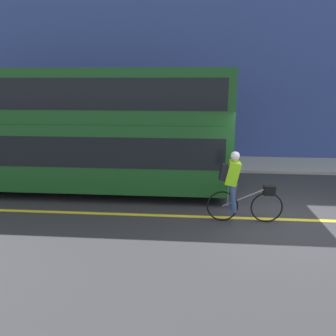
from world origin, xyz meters
TOP-DOWN VIEW (x-y plane):
  - ground_plane at (0.00, 0.00)m, footprint 80.00×80.00m
  - road_center_line at (0.00, 0.01)m, footprint 50.00×0.14m
  - sidewalk_curb at (0.00, 5.23)m, footprint 60.00×2.30m
  - building_facade at (0.00, 6.53)m, footprint 60.00×0.30m
  - bus at (-6.37, 1.87)m, footprint 10.30×2.48m
  - cyclist_on_bike at (-1.20, -0.18)m, footprint 1.77×0.32m
  - trash_bin at (-3.65, 5.11)m, footprint 0.58×0.58m

SIDE VIEW (x-z plane):
  - ground_plane at x=0.00m, z-range 0.00..0.00m
  - road_center_line at x=0.00m, z-range 0.00..0.01m
  - sidewalk_curb at x=0.00m, z-range 0.00..0.10m
  - trash_bin at x=-3.65m, z-range 0.10..0.96m
  - cyclist_on_bike at x=-1.20m, z-range 0.06..1.75m
  - bus at x=-6.37m, z-range 0.19..3.74m
  - building_facade at x=0.00m, z-range 0.00..9.53m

